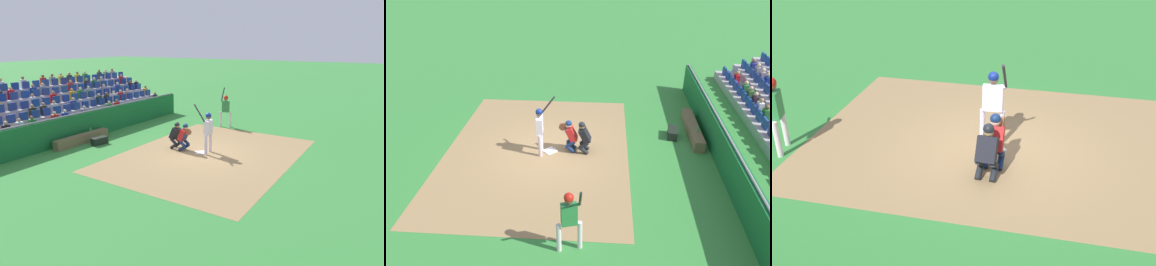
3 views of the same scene
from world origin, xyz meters
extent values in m
plane|color=#348137|center=(0.00, 0.00, 0.00)|extent=(160.00, 160.00, 0.00)
cube|color=#97784F|center=(0.00, 0.50, 0.00)|extent=(9.16, 6.85, 0.01)
cube|color=white|center=(0.00, 0.00, 0.02)|extent=(0.62, 0.62, 0.02)
cylinder|color=silver|center=(-0.36, 0.31, 0.44)|extent=(0.14, 0.14, 0.87)
cylinder|color=silver|center=(0.10, 0.34, 0.44)|extent=(0.14, 0.14, 0.87)
cube|color=silver|center=(-0.13, 0.33, 1.18)|extent=(0.49, 0.25, 0.62)
sphere|color=brown|center=(-0.13, 0.33, 1.64)|extent=(0.23, 0.23, 0.23)
sphere|color=navy|center=(-0.13, 0.33, 1.70)|extent=(0.25, 0.25, 0.25)
cylinder|color=silver|center=(-0.07, 0.31, 1.47)|extent=(0.50, 0.11, 0.14)
cylinder|color=silver|center=(0.12, 0.32, 1.47)|extent=(0.18, 0.14, 0.13)
cylinder|color=black|center=(0.17, 0.05, 1.84)|extent=(0.07, 0.56, 0.73)
sphere|color=black|center=(0.17, 0.30, 1.50)|extent=(0.06, 0.06, 0.06)
cylinder|color=navy|center=(-0.05, -0.77, 0.15)|extent=(0.14, 0.38, 0.34)
cylinder|color=navy|center=(-0.05, -0.77, 0.37)|extent=(0.14, 0.38, 0.33)
cylinder|color=navy|center=(0.27, -0.78, 0.15)|extent=(0.14, 0.38, 0.34)
cylinder|color=navy|center=(0.27, -0.78, 0.37)|extent=(0.14, 0.38, 0.33)
cube|color=red|center=(0.11, -0.81, 0.73)|extent=(0.42, 0.45, 0.60)
cube|color=navy|center=(0.11, -0.69, 0.73)|extent=(0.38, 0.24, 0.44)
sphere|color=beige|center=(0.11, -0.70, 1.09)|extent=(0.22, 0.22, 0.22)
cube|color=black|center=(0.11, -0.70, 1.09)|extent=(0.20, 0.12, 0.20)
sphere|color=navy|center=(0.11, -0.70, 1.15)|extent=(0.24, 0.24, 0.24)
cylinder|color=brown|center=(0.23, -0.48, 0.95)|extent=(0.07, 0.30, 0.30)
cylinder|color=red|center=(0.26, -0.65, 0.88)|extent=(0.15, 0.40, 0.22)
cylinder|color=black|center=(-0.11, -1.27, 0.15)|extent=(0.16, 0.39, 0.34)
cylinder|color=black|center=(-0.11, -1.27, 0.37)|extent=(0.16, 0.39, 0.33)
cylinder|color=black|center=(0.21, -1.29, 0.15)|extent=(0.16, 0.39, 0.34)
cylinder|color=black|center=(0.21, -1.29, 0.37)|extent=(0.16, 0.39, 0.33)
cube|color=black|center=(0.05, -1.31, 0.73)|extent=(0.44, 0.48, 0.60)
cube|color=black|center=(0.06, -1.19, 0.73)|extent=(0.39, 0.27, 0.44)
sphere|color=#A2774E|center=(0.06, -1.19, 1.08)|extent=(0.22, 0.22, 0.22)
cube|color=black|center=(0.06, -1.19, 1.08)|extent=(0.20, 0.13, 0.20)
sphere|color=black|center=(0.06, -1.19, 1.14)|extent=(0.24, 0.24, 0.24)
cube|color=#135E2B|center=(0.00, -6.16, 0.66)|extent=(13.15, 0.24, 1.32)
cylinder|color=gray|center=(0.00, -6.16, 1.36)|extent=(13.15, 0.07, 0.07)
cube|color=brown|center=(1.77, -5.61, 0.22)|extent=(3.03, 0.40, 0.44)
cylinder|color=green|center=(1.16, -5.67, 0.54)|extent=(0.07, 0.07, 0.20)
cube|color=black|center=(1.46, -4.77, 0.17)|extent=(0.81, 0.46, 0.35)
cylinder|color=silver|center=(-4.93, -0.92, 0.44)|extent=(0.16, 0.16, 0.88)
cylinder|color=silver|center=(-4.78, -1.46, 0.44)|extent=(0.16, 0.16, 0.88)
cube|color=#2C7B3E|center=(-4.86, -1.19, 1.19)|extent=(0.32, 0.45, 0.62)
sphere|color=brown|center=(-4.86, -1.19, 1.65)|extent=(0.23, 0.23, 0.23)
sphere|color=red|center=(-4.86, -1.19, 1.72)|extent=(0.25, 0.25, 0.25)
cylinder|color=#2C7B3E|center=(-4.87, -1.24, 1.49)|extent=(0.16, 0.45, 0.14)
cylinder|color=#2C7B3E|center=(-4.82, -1.40, 1.49)|extent=(0.12, 0.16, 0.13)
cylinder|color=#1E242A|center=(-5.06, -1.48, 1.86)|extent=(0.51, 0.13, 0.73)
sphere|color=black|center=(-4.83, -1.46, 1.51)|extent=(0.06, 0.06, 0.06)
cube|color=navy|center=(1.69, -8.39, 0.62)|extent=(0.44, 0.10, 0.42)
cube|color=navy|center=(2.37, -8.39, 0.62)|extent=(0.44, 0.10, 0.42)
cube|color=#26732E|center=(2.37, -8.62, 0.67)|extent=(0.32, 0.22, 0.52)
sphere|color=brown|center=(2.37, -8.62, 1.03)|extent=(0.19, 0.19, 0.19)
cube|color=navy|center=(3.05, -8.39, 0.62)|extent=(0.44, 0.10, 0.42)
cube|color=silver|center=(3.05, -8.62, 0.67)|extent=(0.32, 0.22, 0.52)
sphere|color=#A97B57|center=(3.05, -8.62, 1.03)|extent=(0.19, 0.19, 0.19)
cube|color=navy|center=(3.73, -8.39, 0.62)|extent=(0.44, 0.10, 0.42)
cube|color=#2E1E28|center=(3.73, -8.62, 0.67)|extent=(0.32, 0.22, 0.52)
sphere|color=#D7AB87|center=(3.73, -8.62, 1.03)|extent=(0.19, 0.19, 0.19)
cube|color=navy|center=(4.40, -8.39, 0.62)|extent=(0.44, 0.10, 0.42)
cube|color=#36692E|center=(4.40, -8.62, 0.67)|extent=(0.32, 0.22, 0.52)
sphere|color=#D1A38D|center=(4.40, -8.62, 1.03)|extent=(0.19, 0.19, 0.19)
cube|color=navy|center=(5.08, -8.39, 0.62)|extent=(0.44, 0.10, 0.42)
cube|color=#2E723F|center=(5.08, -8.62, 0.67)|extent=(0.32, 0.22, 0.52)
sphere|color=#D3B07F|center=(5.08, -8.62, 1.03)|extent=(0.19, 0.19, 0.19)
cube|color=navy|center=(5.76, -8.39, 0.62)|extent=(0.44, 0.10, 0.42)
cube|color=navy|center=(6.44, -8.39, 0.62)|extent=(0.44, 0.10, 0.42)
cube|color=red|center=(6.44, -8.62, 0.67)|extent=(0.32, 0.22, 0.52)
sphere|color=#AD824E|center=(6.44, -8.62, 1.03)|extent=(0.19, 0.19, 0.19)
cube|color=navy|center=(7.11, -8.39, 0.62)|extent=(0.44, 0.10, 0.42)
cube|color=navy|center=(7.79, -8.39, 0.62)|extent=(0.44, 0.10, 0.42)
cube|color=navy|center=(4.40, -9.31, 1.03)|extent=(0.44, 0.10, 0.42)
cube|color=navy|center=(5.08, -9.31, 1.03)|extent=(0.44, 0.10, 0.42)
cube|color=navy|center=(5.08, -9.54, 1.08)|extent=(0.32, 0.22, 0.52)
sphere|color=#CBB283|center=(5.08, -9.54, 1.44)|extent=(0.19, 0.19, 0.19)
cube|color=navy|center=(5.76, -9.31, 1.03)|extent=(0.44, 0.10, 0.42)
cube|color=gray|center=(5.76, -9.54, 1.08)|extent=(0.32, 0.22, 0.52)
sphere|color=beige|center=(5.76, -9.54, 1.44)|extent=(0.19, 0.19, 0.19)
cube|color=navy|center=(6.44, -9.31, 1.03)|extent=(0.44, 0.10, 0.42)
cube|color=gray|center=(6.44, -9.54, 1.08)|extent=(0.32, 0.22, 0.52)
sphere|color=tan|center=(6.44, -9.54, 1.44)|extent=(0.19, 0.19, 0.19)
cube|color=navy|center=(7.11, -9.31, 1.03)|extent=(0.44, 0.10, 0.42)
cube|color=navy|center=(7.11, -9.54, 1.08)|extent=(0.32, 0.22, 0.52)
sphere|color=brown|center=(7.11, -9.54, 1.44)|extent=(0.19, 0.19, 0.19)
cube|color=navy|center=(7.79, -9.31, 1.03)|extent=(0.44, 0.10, 0.42)
cube|color=navy|center=(7.11, -10.23, 1.45)|extent=(0.44, 0.10, 0.42)
cube|color=navy|center=(7.79, -10.23, 1.45)|extent=(0.44, 0.10, 0.42)
camera|label=1|loc=(12.17, 7.19, 4.72)|focal=31.31mm
camera|label=2|loc=(-12.13, -1.95, 7.58)|focal=35.45mm
camera|label=3|loc=(1.49, -9.50, 5.47)|focal=43.26mm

